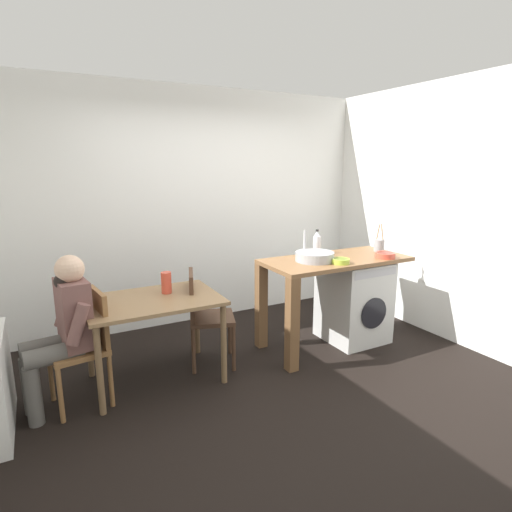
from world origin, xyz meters
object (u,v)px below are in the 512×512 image
seated_person (63,326)px  utensil_crock (379,245)px  dining_table (153,310)px  vase (166,283)px  mixing_bowl (340,261)px  chair_person_seat (87,341)px  bottle_tall_green (317,243)px  colander (385,255)px  chair_opposite (204,313)px  washing_machine (354,301)px

seated_person → utensil_crock: utensil_crock is taller
dining_table → seated_person: seated_person is taller
dining_table → vase: size_ratio=5.82×
mixing_bowl → vase: bearing=164.8°
chair_person_seat → bottle_tall_green: size_ratio=3.49×
bottle_tall_green → colander: bottle_tall_green is taller
chair_opposite → utensil_crock: bearing=104.5°
vase → washing_machine: bearing=-6.7°
colander → chair_opposite: bearing=166.8°
utensil_crock → colander: utensil_crock is taller
seated_person → utensil_crock: bearing=-97.1°
bottle_tall_green → washing_machine: bearing=-42.8°
chair_person_seat → utensil_crock: 3.05m
chair_opposite → utensil_crock: size_ratio=3.00×
seated_person → washing_machine: (2.80, -0.02, -0.24)m
washing_machine → mixing_bowl: bearing=-151.9°
utensil_crock → vase: bearing=175.6°
chair_person_seat → bottle_tall_green: 2.41m
chair_person_seat → chair_opposite: same height
dining_table → chair_person_seat: (-0.55, -0.09, -0.14)m
washing_machine → utensil_crock: utensil_crock is taller
bottle_tall_green → mixing_bowl: size_ratio=1.47×
seated_person → washing_machine: bearing=-98.1°
utensil_crock → colander: size_ratio=1.50×
dining_table → colander: (2.28, -0.35, 0.31)m
dining_table → vase: (0.15, 0.10, 0.19)m
chair_opposite → vase: (-0.33, 0.03, 0.33)m
seated_person → bottle_tall_green: bearing=-91.8°
seated_person → utensil_crock: (3.17, 0.03, 0.32)m
chair_opposite → colander: size_ratio=4.50×
chair_opposite → bottle_tall_green: size_ratio=3.49×
bottle_tall_green → vase: (-1.64, -0.05, -0.20)m
seated_person → mixing_bowl: 2.46m
chair_person_seat → washing_machine: chair_person_seat is taller
dining_table → utensil_crock: (2.46, -0.08, 0.35)m
washing_machine → vase: bearing=173.3°
colander → dining_table: bearing=171.3°
washing_machine → mixing_bowl: 0.67m
dining_table → colander: size_ratio=5.50×
seated_person → dining_table: bearing=-88.8°
dining_table → utensil_crock: size_ratio=3.67×
seated_person → utensil_crock: size_ratio=4.01×
vase → chair_opposite: bearing=-4.5°
chair_person_seat → washing_machine: bearing=-98.6°
colander → vase: (-2.13, 0.45, -0.12)m
bottle_tall_green → colander: 0.70m
chair_person_seat → chair_opposite: size_ratio=1.00×
dining_table → seated_person: (-0.71, -0.11, 0.03)m
bottle_tall_green → chair_person_seat: bearing=-174.2°
dining_table → chair_person_seat: chair_person_seat is taller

